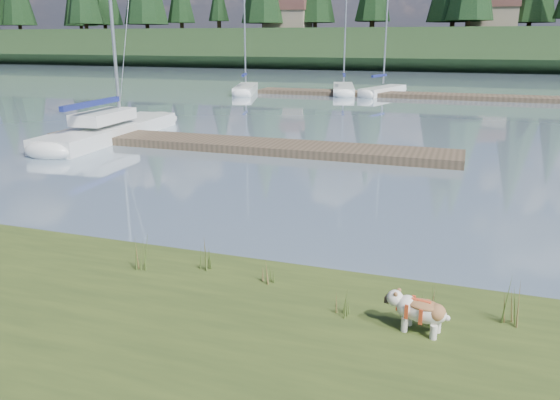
% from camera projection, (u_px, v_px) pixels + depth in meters
% --- Properties ---
extents(ground, '(200.00, 200.00, 0.00)m').
position_uv_depth(ground, '(409.00, 97.00, 38.26)').
color(ground, '#7B92A5').
rests_on(ground, ground).
extents(ridge, '(200.00, 20.00, 5.00)m').
position_uv_depth(ridge, '(443.00, 49.00, 76.55)').
color(ridge, '#1C3118').
rests_on(ridge, ground).
extents(bulldog, '(0.83, 0.43, 0.49)m').
position_uv_depth(bulldog, '(420.00, 310.00, 6.96)').
color(bulldog, silver).
rests_on(bulldog, bank).
extents(sailboat_main, '(2.32, 9.26, 13.17)m').
position_uv_depth(sailboat_main, '(120.00, 126.00, 23.13)').
color(sailboat_main, silver).
rests_on(sailboat_main, ground).
extents(dock_near, '(16.00, 2.00, 0.30)m').
position_uv_depth(dock_near, '(241.00, 145.00, 20.41)').
color(dock_near, '#4C3D2C').
rests_on(dock_near, ground).
extents(dock_far, '(26.00, 2.20, 0.30)m').
position_uv_depth(dock_far, '(439.00, 96.00, 37.60)').
color(dock_far, '#4C3D2C').
rests_on(dock_far, ground).
extents(sailboat_bg_0, '(3.17, 6.84, 9.92)m').
position_uv_depth(sailboat_bg_0, '(247.00, 88.00, 41.72)').
color(sailboat_bg_0, silver).
rests_on(sailboat_bg_0, ground).
extents(sailboat_bg_1, '(3.14, 7.60, 11.19)m').
position_uv_depth(sailboat_bg_1, '(343.00, 88.00, 41.84)').
color(sailboat_bg_1, silver).
rests_on(sailboat_bg_1, ground).
extents(sailboat_bg_2, '(2.98, 6.35, 9.60)m').
position_uv_depth(sailboat_bg_2, '(386.00, 90.00, 40.32)').
color(sailboat_bg_2, silver).
rests_on(sailboat_bg_2, ground).
extents(weed_0, '(0.17, 0.14, 0.60)m').
position_uv_depth(weed_0, '(205.00, 255.00, 8.88)').
color(weed_0, '#475B23').
rests_on(weed_0, bank).
extents(weed_1, '(0.17, 0.14, 0.41)m').
position_uv_depth(weed_1, '(267.00, 273.00, 8.37)').
color(weed_1, '#475B23').
rests_on(weed_1, bank).
extents(weed_2, '(0.17, 0.14, 0.54)m').
position_uv_depth(weed_2, '(429.00, 308.00, 7.19)').
color(weed_2, '#475B23').
rests_on(weed_2, bank).
extents(weed_3, '(0.17, 0.14, 0.58)m').
position_uv_depth(weed_3, '(142.00, 255.00, 8.88)').
color(weed_3, '#475B23').
rests_on(weed_3, bank).
extents(weed_4, '(0.17, 0.14, 0.36)m').
position_uv_depth(weed_4, '(343.00, 305.00, 7.42)').
color(weed_4, '#475B23').
rests_on(weed_4, bank).
extents(weed_5, '(0.17, 0.14, 0.69)m').
position_uv_depth(weed_5, '(511.00, 305.00, 7.13)').
color(weed_5, '#475B23').
rests_on(weed_5, bank).
extents(mud_lip, '(60.00, 0.50, 0.14)m').
position_uv_depth(mud_lip, '(216.00, 270.00, 9.57)').
color(mud_lip, '#33281C').
rests_on(mud_lip, ground).
extents(house_0, '(6.30, 5.30, 4.65)m').
position_uv_depth(house_0, '(288.00, 14.00, 79.27)').
color(house_0, gray).
rests_on(house_0, ridge).
extents(house_1, '(6.30, 5.30, 4.65)m').
position_uv_depth(house_1, '(493.00, 12.00, 71.51)').
color(house_1, gray).
rests_on(house_1, ridge).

